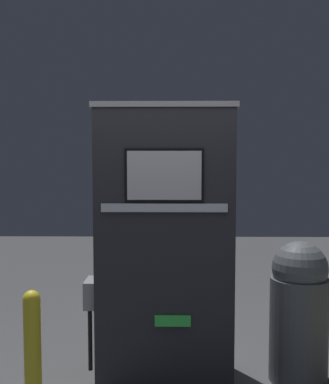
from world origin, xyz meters
name	(u,v)px	position (x,y,z in m)	size (l,w,h in m)	color
gas_pump	(164,245)	(0.00, 0.27, 1.09)	(1.14, 0.57, 2.17)	#28282D
safety_bollard	(33,345)	(-0.94, -0.13, 0.44)	(0.12, 0.12, 0.84)	yellow
trash_bin	(299,310)	(1.06, 0.26, 0.57)	(0.46, 0.46, 1.12)	#51565B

